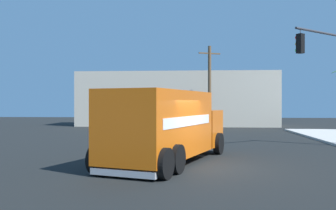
% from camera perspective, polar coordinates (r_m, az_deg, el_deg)
% --- Properties ---
extents(ground_plane, '(100.00, 100.00, 0.00)m').
position_cam_1_polar(ground_plane, '(14.23, 5.58, -9.39)').
color(ground_plane, black).
extents(delivery_truck, '(4.94, 8.34, 2.86)m').
position_cam_1_polar(delivery_truck, '(15.21, -0.17, -3.11)').
color(delivery_truck, orange).
rests_on(delivery_truck, ground).
extents(traffic_light_primary, '(3.89, 3.30, 6.13)m').
position_cam_1_polar(traffic_light_primary, '(22.12, 23.67, 4.97)').
color(traffic_light_primary, '#38383D').
rests_on(traffic_light_primary, sidewalk_corner_far).
extents(utility_pole, '(2.07, 0.98, 7.78)m').
position_cam_1_polar(utility_pole, '(35.92, 6.26, 2.87)').
color(utility_pole, brown).
rests_on(utility_pole, ground).
extents(building_backdrop, '(20.82, 6.00, 5.67)m').
position_cam_1_polar(building_backdrop, '(40.98, 1.41, 0.88)').
color(building_backdrop, beige).
rests_on(building_backdrop, ground).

